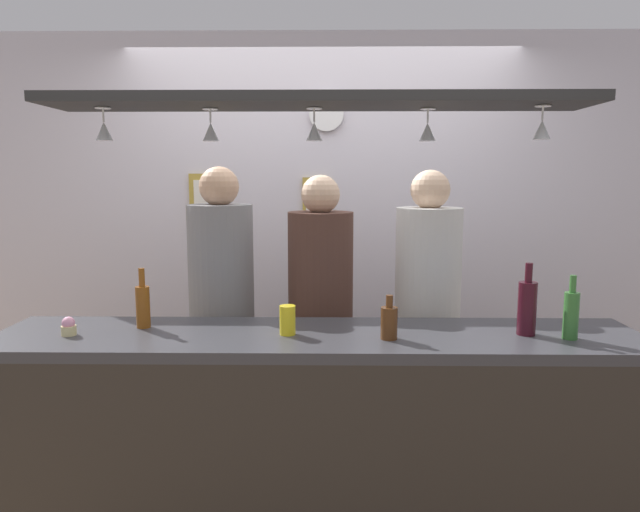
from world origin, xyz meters
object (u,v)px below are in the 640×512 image
object	(u,v)px
person_right_white_patterned_shirt	(427,301)
cupcake	(69,327)
bottle_beer_brown_stubby	(389,322)
wall_clock	(326,114)
person_middle_brown_shirt	(321,304)
person_left_grey_shirt	(222,298)
bottle_wine_dark_red	(527,307)
drink_can	(288,320)
bottle_beer_amber_tall	(143,305)
bottle_beer_green_import	(571,314)
picture_frame_caricature	(209,200)
picture_frame_crest	(317,198)

from	to	relation	value
person_right_white_patterned_shirt	cupcake	bearing A→B (deg)	-157.07
bottle_beer_brown_stubby	wall_clock	distance (m)	1.79
wall_clock	person_middle_brown_shirt	bearing A→B (deg)	-91.69
person_left_grey_shirt	person_right_white_patterned_shirt	size ratio (longest dim) A/B	1.01
bottle_wine_dark_red	drink_can	xyz separation A→B (m)	(-0.99, -0.01, -0.06)
person_right_white_patterned_shirt	wall_clock	distance (m)	1.40
bottle_beer_brown_stubby	wall_clock	bearing A→B (deg)	99.94
person_left_grey_shirt	wall_clock	bearing A→B (deg)	54.64
bottle_beer_amber_tall	drink_can	bearing A→B (deg)	-9.28
person_right_white_patterned_shirt	bottle_beer_green_import	distance (m)	0.84
person_right_white_patterned_shirt	wall_clock	bearing A→B (deg)	124.71
person_middle_brown_shirt	wall_clock	distance (m)	1.31
bottle_beer_green_import	picture_frame_caricature	size ratio (longest dim) A/B	0.76
picture_frame_crest	cupcake	bearing A→B (deg)	-124.35
person_middle_brown_shirt	picture_frame_caricature	bearing A→B (deg)	133.50
person_left_grey_shirt	picture_frame_caricature	size ratio (longest dim) A/B	5.12
bottle_beer_amber_tall	person_left_grey_shirt	bearing A→B (deg)	66.33
person_left_grey_shirt	bottle_wine_dark_red	xyz separation A→B (m)	(1.38, -0.63, 0.11)
drink_can	bottle_wine_dark_red	bearing A→B (deg)	0.85
picture_frame_crest	wall_clock	bearing A→B (deg)	-5.62
person_middle_brown_shirt	cupcake	size ratio (longest dim) A/B	21.79
person_right_white_patterned_shirt	person_middle_brown_shirt	bearing A→B (deg)	180.00
bottle_beer_green_import	drink_can	xyz separation A→B (m)	(-1.14, 0.05, -0.04)
picture_frame_caricature	person_middle_brown_shirt	bearing A→B (deg)	-46.50
person_right_white_patterned_shirt	bottle_wine_dark_red	xyz separation A→B (m)	(0.30, -0.63, 0.12)
bottle_beer_green_import	cupcake	bearing A→B (deg)	179.42
person_left_grey_shirt	bottle_beer_green_import	world-z (taller)	person_left_grey_shirt
bottle_wine_dark_red	bottle_beer_green_import	bearing A→B (deg)	-21.24
person_right_white_patterned_shirt	picture_frame_caricature	size ratio (longest dim) A/B	5.07
cupcake	wall_clock	xyz separation A→B (m)	(1.05, 1.44, 1.01)
cupcake	wall_clock	distance (m)	2.05
person_left_grey_shirt	bottle_beer_amber_tall	xyz separation A→B (m)	(-0.24, -0.54, 0.09)
bottle_beer_brown_stubby	picture_frame_crest	size ratio (longest dim) A/B	0.69
person_middle_brown_shirt	bottle_beer_amber_tall	size ratio (longest dim) A/B	6.54
person_left_grey_shirt	wall_clock	distance (m)	1.40
person_left_grey_shirt	picture_frame_crest	world-z (taller)	person_left_grey_shirt
person_left_grey_shirt	drink_can	size ratio (longest dim) A/B	14.28
person_left_grey_shirt	bottle_beer_brown_stubby	world-z (taller)	person_left_grey_shirt
bottle_beer_brown_stubby	picture_frame_caricature	xyz separation A→B (m)	(-1.02, 1.48, 0.43)
bottle_wine_dark_red	wall_clock	size ratio (longest dim) A/B	1.36
person_left_grey_shirt	cupcake	size ratio (longest dim) A/B	22.34
bottle_wine_dark_red	bottle_beer_amber_tall	xyz separation A→B (m)	(-1.62, 0.09, -0.02)
bottle_wine_dark_red	bottle_beer_amber_tall	distance (m)	1.62
person_right_white_patterned_shirt	bottle_beer_amber_tall	size ratio (longest dim) A/B	6.63
bottle_beer_green_import	cupcake	xyz separation A→B (m)	(-2.04, 0.02, -0.07)
bottle_beer_brown_stubby	wall_clock	world-z (taller)	wall_clock
cupcake	person_right_white_patterned_shirt	bearing A→B (deg)	22.93
cupcake	wall_clock	bearing A→B (deg)	53.86
person_right_white_patterned_shirt	bottle_wine_dark_red	world-z (taller)	person_right_white_patterned_shirt
bottle_beer_green_import	cupcake	size ratio (longest dim) A/B	3.33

